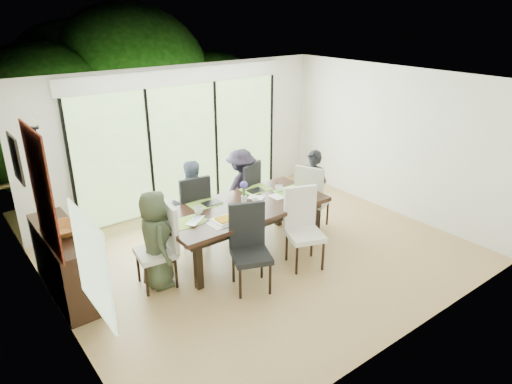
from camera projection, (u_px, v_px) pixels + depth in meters
floor at (266, 255)px, 7.22m from camera, size 6.00×5.00×0.01m
ceiling at (267, 82)px, 6.19m from camera, size 6.00×5.00×0.01m
wall_back at (183, 139)px, 8.55m from camera, size 6.00×0.02×2.70m
wall_front at (413, 239)px, 4.86m from camera, size 6.00×0.02×2.70m
wall_left at (53, 232)px, 5.01m from camera, size 0.02×5.00×2.70m
wall_right at (394, 141)px, 8.40m from camera, size 0.02×5.00×2.70m
glass_doors at (184, 147)px, 8.58m from camera, size 4.20×0.02×2.30m
blinds_header at (180, 76)px, 8.08m from camera, size 4.40×0.06×0.28m
mullion_a at (71, 169)px, 7.39m from camera, size 0.05×0.04×2.30m
mullion_b at (150, 154)px, 8.18m from camera, size 0.05×0.04×2.30m
mullion_c at (216, 141)px, 8.96m from camera, size 0.05×0.04×2.30m
mullion_d at (271, 130)px, 9.75m from camera, size 0.05×0.04×2.30m
side_window at (92, 265)px, 4.10m from camera, size 0.02×0.90×1.00m
deck at (167, 193)px, 9.74m from camera, size 6.00×1.80×0.10m
rail_top at (148, 157)px, 10.10m from camera, size 6.00×0.08×0.06m
foliage_left at (43, 121)px, 9.48m from camera, size 3.20×3.20×3.20m
foliage_mid at (130, 89)px, 11.03m from camera, size 4.00×4.00×4.00m
foliage_right at (212, 107)px, 11.65m from camera, size 2.80×2.80×2.80m
foliage_far at (80, 97)px, 11.05m from camera, size 3.60×3.60×3.60m
table_top at (243, 207)px, 7.01m from camera, size 2.63×1.20×0.07m
table_apron at (243, 213)px, 7.05m from camera, size 2.41×0.99×0.11m
table_leg_fl at (198, 264)px, 6.24m from camera, size 0.10×0.10×0.76m
table_leg_fr at (312, 222)px, 7.46m from camera, size 0.10×0.10×0.76m
table_leg_bl at (169, 241)px, 6.87m from camera, size 0.10×0.10×0.76m
table_leg_br at (279, 205)px, 8.09m from camera, size 0.10×0.10×0.76m
chair_left_end at (155, 247)px, 6.24m from camera, size 0.57×0.57×1.20m
chair_right_end at (313, 196)px, 7.92m from camera, size 0.67×0.67×1.20m
chair_far_left at (191, 208)px, 7.45m from camera, size 0.57×0.57×1.20m
chair_far_right at (240, 193)px, 8.01m from camera, size 0.66×0.66×1.20m
chair_near_left at (251, 250)px, 6.16m from camera, size 0.66×0.66×1.20m
chair_near_right at (305, 229)px, 6.72m from camera, size 0.65×0.65×1.20m
person_left_end at (156, 240)px, 6.21m from camera, size 0.52×0.72×1.41m
person_right_end at (313, 190)px, 7.87m from camera, size 0.56×0.74×1.41m
person_far_left at (191, 202)px, 7.40m from camera, size 0.69×0.47×1.41m
person_far_right at (241, 188)px, 7.96m from camera, size 0.70×0.48×1.41m
placemat_left at (189, 221)px, 6.46m from camera, size 0.48×0.35×0.01m
placemat_right at (290, 191)px, 7.53m from camera, size 0.48×0.35×0.01m
placemat_far_l at (205, 204)px, 7.04m from camera, size 0.48×0.35×0.01m
placemat_far_r at (256, 189)px, 7.60m from camera, size 0.48×0.35×0.01m
placemat_paper at (224, 221)px, 6.47m from camera, size 0.48×0.35×0.01m
tablet_far_l at (212, 203)px, 7.05m from camera, size 0.28×0.20×0.01m
tablet_far_r at (255, 190)px, 7.53m from camera, size 0.26×0.19×0.01m
papers at (280, 195)px, 7.35m from camera, size 0.33×0.24×0.00m
platter_base at (224, 220)px, 6.46m from camera, size 0.28×0.28×0.03m
platter_snacks at (224, 219)px, 6.45m from camera, size 0.22×0.22×0.02m
vase at (244, 200)px, 7.04m from camera, size 0.09×0.09×0.13m
hyacinth_stems at (244, 192)px, 6.99m from camera, size 0.04×0.04×0.18m
hyacinth_blooms at (244, 185)px, 6.95m from camera, size 0.12×0.12×0.12m
laptop at (199, 221)px, 6.44m from camera, size 0.43×0.40×0.03m
cup_a at (199, 210)px, 6.69m from camera, size 0.19×0.19×0.11m
cup_b at (255, 202)px, 6.99m from camera, size 0.15×0.15×0.10m
cup_c at (279, 188)px, 7.50m from camera, size 0.14×0.14×0.11m
book at (254, 200)px, 7.17m from camera, size 0.29×0.30×0.02m
sideboard at (66, 262)px, 6.12m from camera, size 0.47×1.65×0.93m
bowl at (61, 230)px, 5.85m from camera, size 0.49×0.49×0.12m
candlestick_base at (52, 221)px, 6.19m from camera, size 0.10×0.10×0.04m
candlestick_shaft at (44, 176)px, 5.95m from camera, size 0.02×0.02×1.29m
candlestick_pan at (35, 128)px, 5.70m from camera, size 0.10×0.10×0.03m
candle at (34, 123)px, 5.68m from camera, size 0.04×0.04×0.10m
tapestry at (41, 191)px, 5.20m from camera, size 0.02×1.00×1.50m
art_frame at (16, 159)px, 6.13m from camera, size 0.03×0.55×0.65m
art_canvas at (17, 159)px, 6.15m from camera, size 0.01×0.45×0.55m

